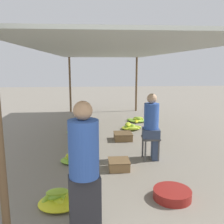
# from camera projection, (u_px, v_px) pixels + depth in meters

# --- Properties ---
(canopy_post_front_left) EXTENTS (0.08, 0.08, 2.22)m
(canopy_post_front_left) POSITION_uv_depth(u_px,v_px,m) (0.00, 154.00, 2.36)
(canopy_post_front_left) COLOR brown
(canopy_post_front_left) RESTS_ON ground
(canopy_post_back_left) EXTENTS (0.08, 0.08, 2.22)m
(canopy_post_back_left) POSITION_uv_depth(u_px,v_px,m) (70.00, 85.00, 10.16)
(canopy_post_back_left) COLOR brown
(canopy_post_back_left) RESTS_ON ground
(canopy_post_back_right) EXTENTS (0.08, 0.08, 2.22)m
(canopy_post_back_right) POSITION_uv_depth(u_px,v_px,m) (136.00, 84.00, 10.39)
(canopy_post_back_right) COLOR brown
(canopy_post_back_right) RESTS_ON ground
(canopy_tarp) EXTENTS (3.14, 8.37, 0.04)m
(canopy_tarp) POSITION_uv_depth(u_px,v_px,m) (111.00, 52.00, 6.16)
(canopy_tarp) COLOR #9EA399
(canopy_tarp) RESTS_ON canopy_post_front_left
(vendor_foreground) EXTENTS (0.38, 0.38, 1.57)m
(vendor_foreground) POSITION_uv_depth(u_px,v_px,m) (84.00, 169.00, 2.74)
(vendor_foreground) COLOR #2D2D33
(vendor_foreground) RESTS_ON ground
(stool) EXTENTS (0.34, 0.34, 0.47)m
(stool) POSITION_uv_depth(u_px,v_px,m) (151.00, 142.00, 5.14)
(stool) COLOR #4C4C4C
(stool) RESTS_ON ground
(vendor_seated) EXTENTS (0.38, 0.38, 1.37)m
(vendor_seated) POSITION_uv_depth(u_px,v_px,m) (152.00, 125.00, 5.08)
(vendor_seated) COLOR #384766
(vendor_seated) RESTS_ON ground
(basin_black) EXTENTS (0.56, 0.56, 0.14)m
(basin_black) POSITION_uv_depth(u_px,v_px,m) (172.00, 194.00, 3.66)
(basin_black) COLOR maroon
(basin_black) RESTS_ON ground
(banana_pile_left_0) EXTENTS (0.56, 0.46, 0.23)m
(banana_pile_left_0) POSITION_uv_depth(u_px,v_px,m) (74.00, 158.00, 5.00)
(banana_pile_left_0) COLOR #A7C72E
(banana_pile_left_0) RESTS_ON ground
(banana_pile_left_1) EXTENTS (0.66, 0.52, 0.26)m
(banana_pile_left_1) POSITION_uv_depth(u_px,v_px,m) (60.00, 199.00, 3.49)
(banana_pile_left_1) COLOR #9CC330
(banana_pile_left_1) RESTS_ON ground
(banana_pile_left_2) EXTENTS (0.40, 0.45, 0.15)m
(banana_pile_left_2) POSITION_uv_depth(u_px,v_px,m) (73.00, 132.00, 7.04)
(banana_pile_left_2) COLOR #C2D229
(banana_pile_left_2) RESTS_ON ground
(banana_pile_left_3) EXTENTS (0.50, 0.58, 0.29)m
(banana_pile_left_3) POSITION_uv_depth(u_px,v_px,m) (80.00, 142.00, 6.01)
(banana_pile_left_3) COLOR #CCD628
(banana_pile_left_3) RESTS_ON ground
(banana_pile_right_0) EXTENTS (0.61, 0.60, 0.19)m
(banana_pile_right_0) POSITION_uv_depth(u_px,v_px,m) (131.00, 127.00, 7.56)
(banana_pile_right_0) COLOR #ADC92D
(banana_pile_right_0) RESTS_ON ground
(banana_pile_right_1) EXTENTS (0.66, 0.59, 0.19)m
(banana_pile_right_1) POSITION_uv_depth(u_px,v_px,m) (137.00, 120.00, 8.54)
(banana_pile_right_1) COLOR yellow
(banana_pile_right_1) RESTS_ON ground
(crate_near) EXTENTS (0.47, 0.47, 0.19)m
(crate_near) POSITION_uv_depth(u_px,v_px,m) (123.00, 136.00, 6.50)
(crate_near) COLOR brown
(crate_near) RESTS_ON ground
(crate_mid) EXTENTS (0.39, 0.39, 0.18)m
(crate_mid) POSITION_uv_depth(u_px,v_px,m) (119.00, 165.00, 4.68)
(crate_mid) COLOR olive
(crate_mid) RESTS_ON ground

